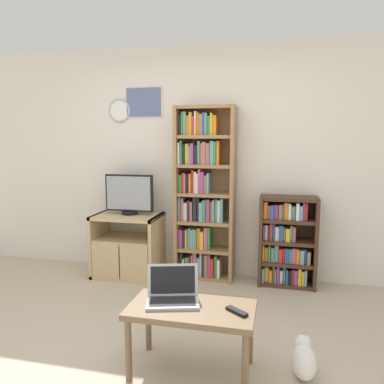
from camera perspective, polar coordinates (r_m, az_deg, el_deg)
The scene contains 10 objects.
ground_plane at distance 2.94m, azimuth -8.86°, elevation -24.22°, with size 18.00×18.00×0.00m, color #BCAD93.
wall_back at distance 4.33m, azimuth 0.27°, elevation 4.60°, with size 6.77×0.09×2.60m.
tv_stand at distance 4.40m, azimuth -9.81°, elevation -7.99°, with size 0.74×0.51×0.71m.
television at distance 4.31m, azimuth -9.54°, elevation -0.40°, with size 0.56×0.18×0.46m.
bookshelf_tall at distance 4.17m, azimuth 1.60°, elevation -0.60°, with size 0.65×0.29×1.92m.
bookshelf_short at distance 4.18m, azimuth 14.13°, elevation -7.41°, with size 0.60×0.30×0.97m.
coffee_table at distance 2.62m, azimuth -0.06°, elevation -18.20°, with size 0.84×0.46×0.47m.
laptop at distance 2.64m, azimuth -2.95°, elevation -15.09°, with size 0.40×0.34×0.23m.
remote_near_laptop at distance 2.51m, azimuth 6.83°, elevation -17.60°, with size 0.15×0.13×0.02m.
cat at distance 2.80m, azimuth 16.69°, elevation -23.31°, with size 0.23×0.45×0.27m.
Camera 1 is at (0.96, -2.29, 1.56)m, focal length 35.00 mm.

